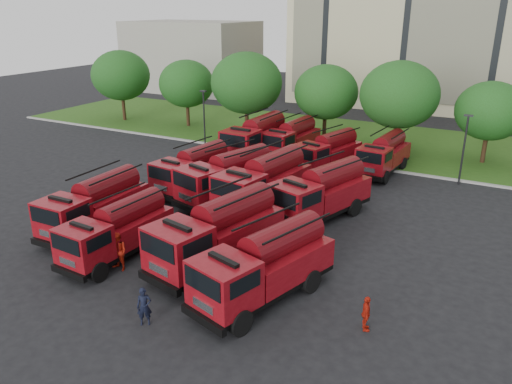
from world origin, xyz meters
TOP-DOWN VIEW (x-y plane):
  - ground at (0.00, 0.00)m, footprint 140.00×140.00m
  - lawn at (0.00, 26.00)m, footprint 70.00×16.00m
  - curb at (0.00, 17.90)m, footprint 70.00×0.30m
  - apartment_building at (2.00, 47.94)m, footprint 30.00×14.18m
  - side_building at (-30.00, 44.00)m, footprint 18.00×12.00m
  - tree_0 at (-24.00, 22.00)m, footprint 6.30×6.30m
  - tree_1 at (-16.00, 23.00)m, footprint 5.71×5.71m
  - tree_2 at (-8.00, 21.50)m, footprint 6.72×6.72m
  - tree_3 at (-1.00, 24.00)m, footprint 5.88×5.88m
  - tree_4 at (6.00, 22.50)m, footprint 6.55×6.55m
  - tree_5 at (13.00, 23.50)m, footprint 5.46×5.46m
  - lamp_post_0 at (-10.00, 17.20)m, footprint 0.60×0.25m
  - lamp_post_1 at (12.00, 17.20)m, footprint 0.60×0.25m
  - fire_truck_0 at (-5.26, -1.02)m, footprint 2.62×6.97m
  - fire_truck_1 at (-1.93, -2.81)m, footprint 2.66×6.56m
  - fire_truck_2 at (3.04, -1.13)m, footprint 4.18×8.00m
  - fire_truck_3 at (6.46, -2.76)m, footprint 4.34×7.52m
  - fire_truck_4 at (-4.26, 7.22)m, footprint 3.02×6.87m
  - fire_truck_5 at (-1.03, 6.53)m, footprint 4.41×7.71m
  - fire_truck_6 at (1.63, 6.50)m, footprint 3.68×7.94m
  - fire_truck_7 at (5.41, 6.65)m, footprint 4.54×7.68m
  - fire_truck_8 at (-3.94, 16.00)m, footprint 3.08×7.87m
  - fire_truck_9 at (-1.67, 17.89)m, footprint 2.97×6.97m
  - fire_truck_10 at (2.43, 15.74)m, footprint 3.89×6.90m
  - fire_truck_11 at (6.42, 17.22)m, footprint 2.87×6.68m
  - firefighter_0 at (3.08, -6.79)m, footprint 0.75×0.71m
  - firefighter_1 at (-0.96, -3.91)m, footprint 1.00×0.62m
  - firefighter_2 at (11.07, -2.95)m, footprint 0.79×1.01m
  - firefighter_3 at (6.05, -2.04)m, footprint 1.30×0.72m
  - firefighter_4 at (-2.61, 4.89)m, footprint 0.98×0.88m
  - firefighter_5 at (6.53, 8.75)m, footprint 1.53×1.02m

SIDE VIEW (x-z plane):
  - ground at x=0.00m, z-range 0.00..0.00m
  - firefighter_0 at x=3.08m, z-range -0.83..0.83m
  - firefighter_1 at x=-0.96m, z-range -0.98..0.98m
  - firefighter_2 at x=11.07m, z-range -0.76..0.76m
  - firefighter_3 at x=6.05m, z-range -0.98..0.98m
  - firefighter_4 at x=-2.61m, z-range -0.84..0.84m
  - firefighter_5 at x=6.53m, z-range -0.76..0.76m
  - lawn at x=0.00m, z-range 0.00..0.12m
  - curb at x=0.00m, z-range 0.00..0.14m
  - fire_truck_1 at x=-1.93m, z-range 0.01..2.94m
  - fire_truck_11 at x=6.42m, z-range 0.01..2.97m
  - fire_truck_10 at x=2.43m, z-range 0.01..2.99m
  - fire_truck_4 at x=-4.26m, z-range 0.01..3.04m
  - fire_truck_9 at x=-1.67m, z-range 0.01..3.10m
  - fire_truck_0 at x=-5.26m, z-range 0.01..3.17m
  - fire_truck_3 at x=6.46m, z-range 0.01..3.26m
  - fire_truck_7 at x=5.41m, z-range 0.01..3.32m
  - fire_truck_5 at x=-1.03m, z-range 0.01..3.34m
  - fire_truck_2 at x=3.04m, z-range 0.01..3.48m
  - fire_truck_6 at x=1.63m, z-range 0.01..3.49m
  - fire_truck_8 at x=-3.94m, z-range 0.01..3.55m
  - lamp_post_0 at x=-10.00m, z-range 0.34..5.45m
  - lamp_post_1 at x=12.00m, z-range 0.34..5.45m
  - tree_5 at x=13.00m, z-range 1.01..7.69m
  - tree_1 at x=-16.00m, z-range 1.06..8.04m
  - tree_3 at x=-1.00m, z-range 1.09..8.28m
  - side_building at x=-30.00m, z-range 0.00..10.00m
  - tree_0 at x=-24.00m, z-range 1.17..8.87m
  - tree_4 at x=6.00m, z-range 1.21..9.23m
  - tree_2 at x=-8.00m, z-range 1.25..9.46m
  - apartment_building at x=2.00m, z-range 0.00..25.00m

